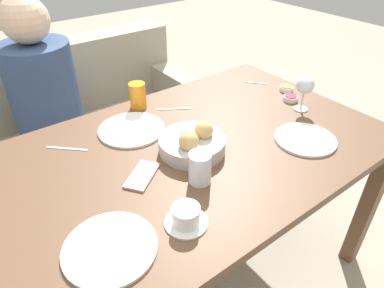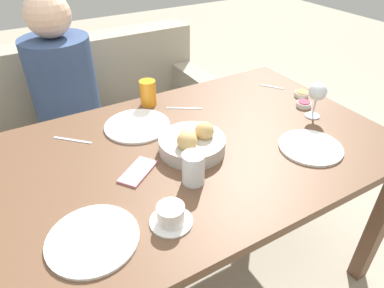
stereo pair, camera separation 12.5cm
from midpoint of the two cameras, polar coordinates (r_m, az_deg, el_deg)
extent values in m
plane|color=#A89E89|center=(1.84, -2.73, -20.86)|extent=(10.00, 10.00, 0.00)
cube|color=brown|center=(1.29, -3.63, -1.54)|extent=(1.56, 0.95, 0.03)
cube|color=brown|center=(1.79, 25.43, -9.50)|extent=(0.06, 0.06, 0.74)
cube|color=brown|center=(2.17, 6.49, 2.42)|extent=(0.06, 0.06, 0.74)
cube|color=#9E937F|center=(2.32, -19.97, -2.19)|extent=(1.61, 0.70, 0.41)
cube|color=#9E937F|center=(2.33, -24.21, 9.41)|extent=(1.61, 0.20, 0.45)
cube|color=#9E937F|center=(2.50, -4.69, 5.65)|extent=(0.14, 0.70, 0.61)
cube|color=#23232D|center=(2.21, -21.79, -4.55)|extent=(0.33, 0.45, 0.41)
cylinder|color=#334770|center=(1.96, -24.88, 6.80)|extent=(0.34, 0.34, 0.58)
sphere|color=beige|center=(1.83, -28.02, 17.80)|extent=(0.22, 0.22, 0.22)
cylinder|color=#B2ADA3|center=(1.26, -2.86, -0.19)|extent=(0.25, 0.25, 0.05)
sphere|color=tan|center=(1.21, -3.65, 1.02)|extent=(0.06, 0.06, 0.06)
sphere|color=tan|center=(1.25, -0.90, 2.23)|extent=(0.07, 0.07, 0.07)
sphere|color=tan|center=(1.19, -3.56, 0.34)|extent=(0.07, 0.07, 0.07)
cylinder|color=white|center=(0.98, -17.24, -16.38)|extent=(0.25, 0.25, 0.01)
cylinder|color=white|center=(1.38, 15.90, 0.70)|extent=(0.24, 0.24, 0.01)
cylinder|color=white|center=(1.42, -12.54, 2.33)|extent=(0.27, 0.27, 0.01)
cylinder|color=orange|center=(1.56, -11.34, 7.86)|extent=(0.07, 0.07, 0.12)
cylinder|color=silver|center=(1.10, -1.94, -4.14)|extent=(0.07, 0.07, 0.11)
cylinder|color=silver|center=(1.59, 15.51, 5.60)|extent=(0.06, 0.06, 0.00)
cylinder|color=silver|center=(1.58, 15.73, 6.87)|extent=(0.01, 0.01, 0.07)
sphere|color=silver|center=(1.54, 16.17, 9.34)|extent=(0.08, 0.08, 0.08)
cylinder|color=white|center=(1.00, -4.66, -13.08)|extent=(0.13, 0.13, 0.01)
cylinder|color=white|center=(0.98, -4.74, -11.88)|extent=(0.08, 0.08, 0.06)
cylinder|color=white|center=(1.66, 14.04, 7.33)|extent=(0.07, 0.07, 0.02)
cylinder|color=#A3192D|center=(1.65, 14.10, 7.72)|extent=(0.05, 0.05, 0.00)
cylinder|color=white|center=(1.75, 13.48, 8.93)|extent=(0.07, 0.07, 0.02)
cylinder|color=#C67F28|center=(1.75, 13.53, 9.30)|extent=(0.05, 0.05, 0.00)
cube|color=#B7B7BC|center=(1.38, -22.61, -0.80)|extent=(0.12, 0.12, 0.00)
cube|color=#B7B7BC|center=(1.54, -5.11, 5.78)|extent=(0.14, 0.10, 0.00)
cube|color=#B7B7BC|center=(1.80, 8.74, 9.96)|extent=(0.08, 0.10, 0.00)
cube|color=pink|center=(1.17, -11.38, -5.27)|extent=(0.16, 0.15, 0.01)
camera|label=1|loc=(0.06, -92.86, -1.98)|focal=32.00mm
camera|label=2|loc=(0.06, 87.14, 1.98)|focal=32.00mm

